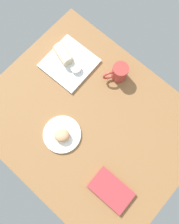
% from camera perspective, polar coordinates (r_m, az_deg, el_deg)
% --- Properties ---
extents(dining_table, '(1.10, 0.90, 0.04)m').
position_cam_1_polar(dining_table, '(1.29, -0.05, -2.46)').
color(dining_table, olive).
rests_on(dining_table, ground).
extents(round_plate, '(0.20, 0.20, 0.01)m').
position_cam_1_polar(round_plate, '(1.25, -6.58, -5.33)').
color(round_plate, white).
rests_on(round_plate, dining_table).
extents(scone_pastry, '(0.10, 0.10, 0.05)m').
position_cam_1_polar(scone_pastry, '(1.22, -6.61, -5.62)').
color(scone_pastry, tan).
rests_on(scone_pastry, round_plate).
extents(square_plate, '(0.27, 0.27, 0.02)m').
position_cam_1_polar(square_plate, '(1.37, -4.83, 11.54)').
color(square_plate, white).
rests_on(square_plate, dining_table).
extents(sauce_cup, '(0.06, 0.06, 0.03)m').
position_cam_1_polar(sauce_cup, '(1.33, -3.26, 10.32)').
color(sauce_cup, silver).
rests_on(sauce_cup, square_plate).
extents(breakfast_wrap, '(0.13, 0.09, 0.07)m').
position_cam_1_polar(breakfast_wrap, '(1.36, -6.29, 13.57)').
color(breakfast_wrap, beige).
rests_on(breakfast_wrap, square_plate).
extents(book_stack, '(0.21, 0.13, 0.02)m').
position_cam_1_polar(book_stack, '(1.23, 5.18, -18.11)').
color(book_stack, '#A53338').
rests_on(book_stack, dining_table).
extents(coffee_mug, '(0.10, 0.13, 0.10)m').
position_cam_1_polar(coffee_mug, '(1.31, 7.07, 9.37)').
color(coffee_mug, '#B23833').
rests_on(coffee_mug, dining_table).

